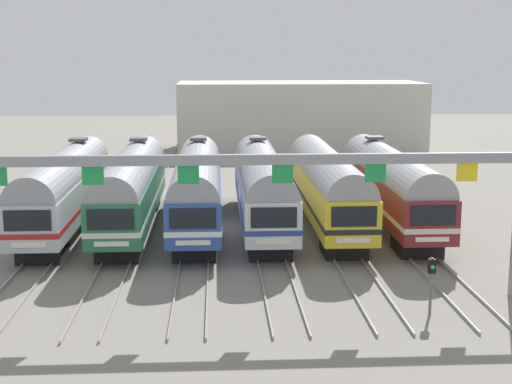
{
  "coord_description": "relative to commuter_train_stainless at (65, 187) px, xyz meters",
  "views": [
    {
      "loc": [
        -0.82,
        -44.07,
        10.77
      ],
      "look_at": [
        1.7,
        1.6,
        1.93
      ],
      "focal_mm": 51.51,
      "sensor_mm": 36.0,
      "label": 1
    }
  ],
  "objects": [
    {
      "name": "commuter_train_yellow",
      "position": [
        15.93,
        -0.0,
        -0.0
      ],
      "size": [
        2.88,
        18.06,
        4.77
      ],
      "color": "gold",
      "rests_on": "ground"
    },
    {
      "name": "commuter_train_stainless",
      "position": [
        0.0,
        0.0,
        0.0
      ],
      "size": [
        2.88,
        18.06,
        5.05
      ],
      "color": "#B2B5BA",
      "rests_on": "ground"
    },
    {
      "name": "commuter_train_maroon",
      "position": [
        19.92,
        0.0,
        0.0
      ],
      "size": [
        2.88,
        18.06,
        5.05
      ],
      "color": "maroon",
      "rests_on": "ground"
    },
    {
      "name": "maintenance_building",
      "position": [
        18.4,
        36.67,
        0.99
      ],
      "size": [
        26.52,
        10.0,
        7.35
      ],
      "primitive_type": "cube",
      "color": "beige",
      "rests_on": "ground"
    },
    {
      "name": "commuter_train_blue",
      "position": [
        7.97,
        0.0,
        0.0
      ],
      "size": [
        2.88,
        18.06,
        5.05
      ],
      "color": "#284C9E",
      "rests_on": "ground"
    },
    {
      "name": "commuter_train_green",
      "position": [
        3.98,
        0.0,
        0.0
      ],
      "size": [
        2.88,
        18.06,
        5.05
      ],
      "color": "#236B42",
      "rests_on": "ground"
    },
    {
      "name": "commuter_train_silver",
      "position": [
        11.95,
        0.0,
        0.0
      ],
      "size": [
        2.88,
        18.06,
        5.05
      ],
      "color": "silver",
      "rests_on": "ground"
    },
    {
      "name": "catenary_gantry",
      "position": [
        9.96,
        -13.5,
        2.65
      ],
      "size": [
        25.16,
        0.44,
        6.97
      ],
      "color": "gray",
      "rests_on": "ground"
    },
    {
      "name": "yard_signal_mast",
      "position": [
        17.93,
        -15.61,
        -0.97
      ],
      "size": [
        0.28,
        0.35,
        2.44
      ],
      "color": "#59595E",
      "rests_on": "ground"
    },
    {
      "name": "track_bed",
      "position": [
        9.96,
        17.0,
        -2.61
      ],
      "size": [
        21.42,
        70.0,
        0.15
      ],
      "color": "gray",
      "rests_on": "ground"
    },
    {
      "name": "ground_plane",
      "position": [
        9.96,
        0.0,
        -2.69
      ],
      "size": [
        160.0,
        160.0,
        0.0
      ],
      "primitive_type": "plane",
      "color": "gray"
    }
  ]
}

